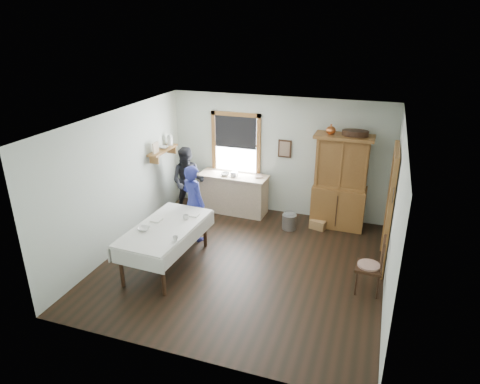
{
  "coord_description": "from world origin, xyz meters",
  "views": [
    {
      "loc": [
        2.16,
        -6.53,
        4.25
      ],
      "look_at": [
        -0.16,
        0.3,
        1.3
      ],
      "focal_mm": 32.0,
      "sensor_mm": 36.0,
      "label": 1
    }
  ],
  "objects_px": {
    "dining_table": "(166,246)",
    "work_counter": "(233,193)",
    "pail": "(289,222)",
    "wicker_basket": "(318,224)",
    "spindle_chair": "(370,265)",
    "figure_dark": "(188,184)",
    "china_hutch": "(340,182)",
    "woman_blue": "(194,206)"
  },
  "relations": [
    {
      "from": "work_counter",
      "to": "wicker_basket",
      "type": "distance_m",
      "value": 2.09
    },
    {
      "from": "wicker_basket",
      "to": "woman_blue",
      "type": "distance_m",
      "value": 2.75
    },
    {
      "from": "pail",
      "to": "woman_blue",
      "type": "height_order",
      "value": "woman_blue"
    },
    {
      "from": "dining_table",
      "to": "figure_dark",
      "type": "bearing_deg",
      "value": 104.86
    },
    {
      "from": "china_hutch",
      "to": "dining_table",
      "type": "relative_size",
      "value": 1.04
    },
    {
      "from": "china_hutch",
      "to": "wicker_basket",
      "type": "xyz_separation_m",
      "value": [
        -0.36,
        -0.26,
        -0.92
      ]
    },
    {
      "from": "spindle_chair",
      "to": "wicker_basket",
      "type": "distance_m",
      "value": 2.37
    },
    {
      "from": "wicker_basket",
      "to": "figure_dark",
      "type": "height_order",
      "value": "figure_dark"
    },
    {
      "from": "spindle_chair",
      "to": "wicker_basket",
      "type": "xyz_separation_m",
      "value": [
        -1.14,
        2.04,
        -0.41
      ]
    },
    {
      "from": "spindle_chair",
      "to": "figure_dark",
      "type": "height_order",
      "value": "figure_dark"
    },
    {
      "from": "figure_dark",
      "to": "dining_table",
      "type": "bearing_deg",
      "value": -85.84
    },
    {
      "from": "figure_dark",
      "to": "pail",
      "type": "bearing_deg",
      "value": -11.45
    },
    {
      "from": "china_hutch",
      "to": "figure_dark",
      "type": "height_order",
      "value": "china_hutch"
    },
    {
      "from": "wicker_basket",
      "to": "spindle_chair",
      "type": "bearing_deg",
      "value": -60.77
    },
    {
      "from": "woman_blue",
      "to": "figure_dark",
      "type": "xyz_separation_m",
      "value": [
        -0.64,
        1.09,
        -0.0
      ]
    },
    {
      "from": "china_hutch",
      "to": "spindle_chair",
      "type": "xyz_separation_m",
      "value": [
        0.78,
        -2.3,
        -0.52
      ]
    },
    {
      "from": "china_hutch",
      "to": "wicker_basket",
      "type": "height_order",
      "value": "china_hutch"
    },
    {
      "from": "dining_table",
      "to": "work_counter",
      "type": "bearing_deg",
      "value": 82.04
    },
    {
      "from": "spindle_chair",
      "to": "pail",
      "type": "height_order",
      "value": "spindle_chair"
    },
    {
      "from": "work_counter",
      "to": "woman_blue",
      "type": "distance_m",
      "value": 1.57
    },
    {
      "from": "dining_table",
      "to": "spindle_chair",
      "type": "distance_m",
      "value": 3.56
    },
    {
      "from": "china_hutch",
      "to": "spindle_chair",
      "type": "bearing_deg",
      "value": -70.65
    },
    {
      "from": "china_hutch",
      "to": "spindle_chair",
      "type": "distance_m",
      "value": 2.49
    },
    {
      "from": "pail",
      "to": "figure_dark",
      "type": "height_order",
      "value": "figure_dark"
    },
    {
      "from": "china_hutch",
      "to": "spindle_chair",
      "type": "height_order",
      "value": "china_hutch"
    },
    {
      "from": "wicker_basket",
      "to": "figure_dark",
      "type": "distance_m",
      "value": 3.06
    },
    {
      "from": "work_counter",
      "to": "pail",
      "type": "bearing_deg",
      "value": -15.33
    },
    {
      "from": "china_hutch",
      "to": "woman_blue",
      "type": "xyz_separation_m",
      "value": [
        -2.71,
        -1.54,
        -0.28
      ]
    },
    {
      "from": "work_counter",
      "to": "pail",
      "type": "relative_size",
      "value": 4.84
    },
    {
      "from": "work_counter",
      "to": "woman_blue",
      "type": "height_order",
      "value": "woman_blue"
    },
    {
      "from": "china_hutch",
      "to": "woman_blue",
      "type": "bearing_deg",
      "value": -149.85
    },
    {
      "from": "pail",
      "to": "wicker_basket",
      "type": "bearing_deg",
      "value": 19.82
    },
    {
      "from": "china_hutch",
      "to": "wicker_basket",
      "type": "bearing_deg",
      "value": -143.24
    },
    {
      "from": "woman_blue",
      "to": "work_counter",
      "type": "bearing_deg",
      "value": -76.57
    },
    {
      "from": "spindle_chair",
      "to": "woman_blue",
      "type": "relative_size",
      "value": 0.68
    },
    {
      "from": "work_counter",
      "to": "spindle_chair",
      "type": "xyz_separation_m",
      "value": [
        3.18,
        -2.28,
        0.05
      ]
    },
    {
      "from": "dining_table",
      "to": "pail",
      "type": "bearing_deg",
      "value": 50.03
    },
    {
      "from": "dining_table",
      "to": "woman_blue",
      "type": "bearing_deg",
      "value": 87.07
    },
    {
      "from": "spindle_chair",
      "to": "figure_dark",
      "type": "bearing_deg",
      "value": 158.16
    },
    {
      "from": "spindle_chair",
      "to": "woman_blue",
      "type": "distance_m",
      "value": 3.58
    },
    {
      "from": "china_hutch",
      "to": "pail",
      "type": "bearing_deg",
      "value": -152.85
    },
    {
      "from": "china_hutch",
      "to": "dining_table",
      "type": "bearing_deg",
      "value": -135.77
    }
  ]
}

